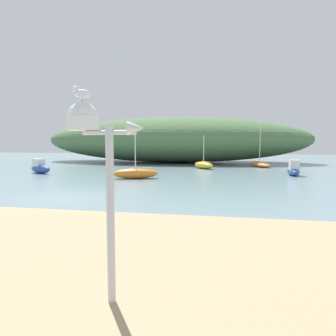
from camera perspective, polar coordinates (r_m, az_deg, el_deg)
name	(u,v)px	position (r m, az deg, el deg)	size (l,w,h in m)	color
ground_plane	(76,197)	(15.31, -17.31, -5.29)	(120.00, 120.00, 0.00)	gray
distant_hill	(173,140)	(41.13, 1.04, 5.41)	(36.38, 13.26, 6.13)	#517547
mast_structure	(92,141)	(4.56, -14.29, 5.11)	(1.18, 0.47, 3.03)	silver
seagull_on_radar	(81,93)	(4.68, -16.31, 13.68)	(0.31, 0.18, 0.22)	orange
motorboat_outer_mooring	(40,168)	(28.28, -23.32, 0.07)	(2.94, 2.17, 1.24)	#2D4C9E
sailboat_far_right	(135,173)	(22.15, -6.26, -1.02)	(3.52, 1.95, 3.37)	orange
sailboat_west_reach	(259,164)	(34.26, 17.13, 0.66)	(2.74, 3.97, 4.74)	orange
motorboat_inner_mooring	(294,170)	(26.15, 22.93, -0.33)	(0.97, 2.47, 1.27)	#2D4C9E
sailboat_by_sandbar	(204,165)	(30.88, 6.84, 0.58)	(2.68, 3.13, 3.41)	gold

